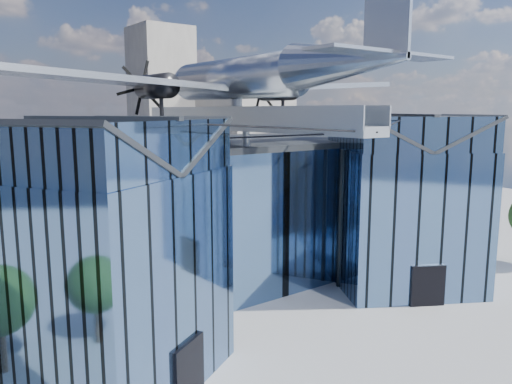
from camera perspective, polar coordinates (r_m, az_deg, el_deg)
ground_plane at (r=30.59m, az=2.33°, el=-13.93°), size 120.00×120.00×0.00m
museum at (r=33.44m, az=-3.96°, el=-1.96°), size 32.88×24.50×17.60m
bg_towers at (r=74.72m, az=-22.30°, el=7.06°), size 77.00×24.50×26.00m
tree_side_e at (r=58.01m, az=19.61°, el=0.83°), size 5.02×5.02×5.96m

